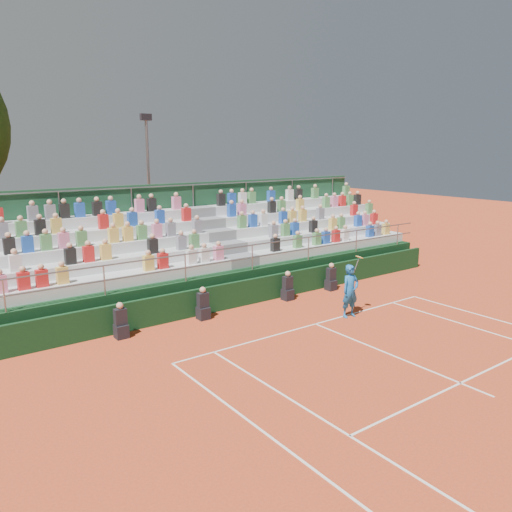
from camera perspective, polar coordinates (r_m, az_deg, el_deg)
ground at (r=17.53m, az=6.83°, el=-7.74°), size 90.00×90.00×0.00m
courtside_wall at (r=19.71m, az=0.52°, el=-3.84°), size 20.00×0.15×1.00m
line_officials at (r=18.76m, az=-1.33°, el=-4.76°), size 9.72×0.40×1.19m
grandstand at (r=22.16m, az=-4.50°, el=-0.49°), size 20.00×5.20×4.40m
tennis_player at (r=18.17m, az=10.73°, el=-3.94°), size 0.90×0.52×2.22m
floodlight_mast at (r=28.28m, az=-12.20°, el=9.11°), size 0.60×0.25×7.75m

